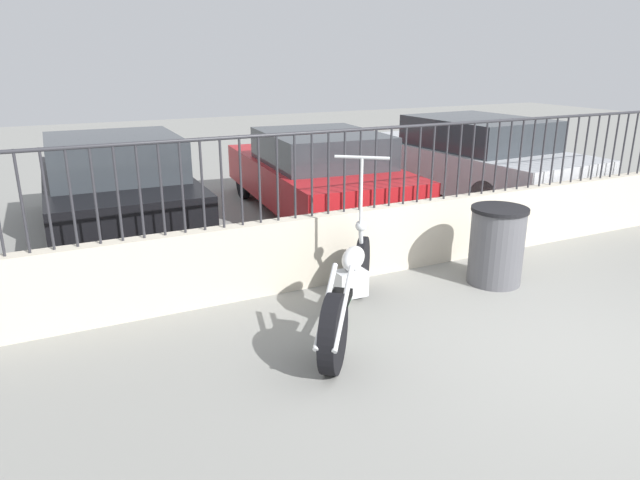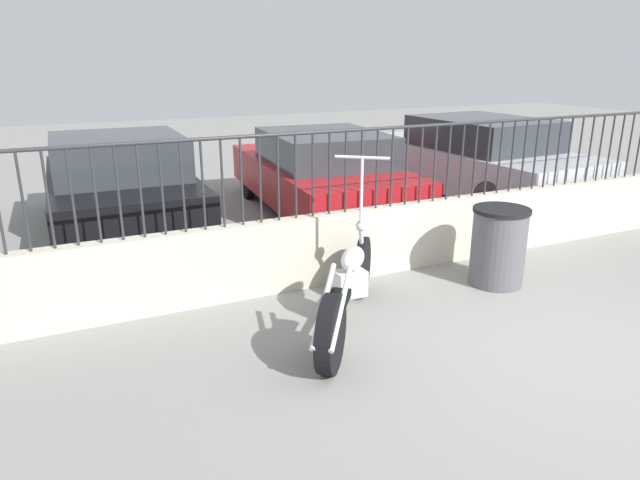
# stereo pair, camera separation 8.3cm
# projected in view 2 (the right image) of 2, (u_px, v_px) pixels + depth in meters

# --- Properties ---
(ground_plane) EXTENTS (40.00, 40.00, 0.00)m
(ground_plane) POSITION_uv_depth(u_px,v_px,m) (564.00, 348.00, 4.86)
(ground_plane) COLOR gray
(low_wall) EXTENTS (9.75, 0.18, 0.77)m
(low_wall) POSITION_uv_depth(u_px,v_px,m) (417.00, 235.00, 6.66)
(low_wall) COLOR beige
(low_wall) RESTS_ON ground_plane
(fence_railing) EXTENTS (9.75, 0.04, 0.89)m
(fence_railing) POSITION_uv_depth(u_px,v_px,m) (422.00, 152.00, 6.36)
(fence_railing) COLOR #2D2D33
(fence_railing) RESTS_ON low_wall
(motorcycle_green) EXTENTS (1.46, 1.78, 1.49)m
(motorcycle_green) POSITION_uv_depth(u_px,v_px,m) (347.00, 293.00, 5.03)
(motorcycle_green) COLOR black
(motorcycle_green) RESTS_ON ground_plane
(trash_bin) EXTENTS (0.60, 0.60, 0.85)m
(trash_bin) POSITION_uv_depth(u_px,v_px,m) (498.00, 246.00, 6.13)
(trash_bin) COLOR #56565B
(trash_bin) RESTS_ON ground_plane
(car_black) EXTENTS (1.93, 3.93, 1.35)m
(car_black) POSITION_uv_depth(u_px,v_px,m) (120.00, 183.00, 8.03)
(car_black) COLOR black
(car_black) RESTS_ON ground_plane
(car_red) EXTENTS (2.16, 4.37, 1.29)m
(car_red) POSITION_uv_depth(u_px,v_px,m) (321.00, 172.00, 8.87)
(car_red) COLOR black
(car_red) RESTS_ON ground_plane
(car_silver) EXTENTS (2.11, 4.56, 1.40)m
(car_silver) POSITION_uv_depth(u_px,v_px,m) (474.00, 158.00, 9.80)
(car_silver) COLOR black
(car_silver) RESTS_ON ground_plane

